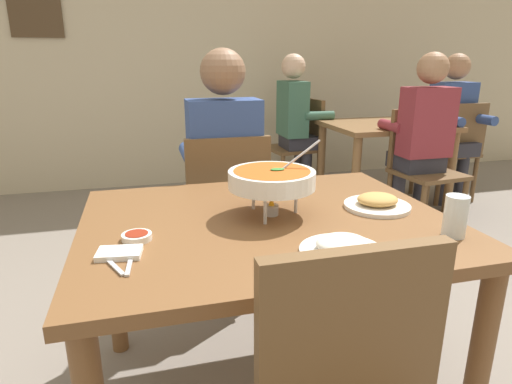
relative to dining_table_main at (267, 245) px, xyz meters
name	(u,v)px	position (x,y,z in m)	size (l,w,h in m)	color
cafe_rear_partition	(176,34)	(0.00, 3.20, 0.87)	(10.00, 0.10, 3.00)	beige
picture_frame_hung	(34,4)	(-1.23, 3.14, 1.09)	(0.44, 0.03, 0.56)	#4C3823
dining_table_main	(267,245)	(0.00, 0.00, 0.00)	(1.24, 0.98, 0.73)	brown
chair_diner_main	(225,208)	(0.00, 0.78, -0.12)	(0.44, 0.44, 0.90)	brown
diner_main	(223,162)	(0.00, 0.81, 0.11)	(0.40, 0.45, 1.31)	#2D2D38
curry_bowl	(272,179)	(0.02, 0.03, 0.23)	(0.33, 0.30, 0.26)	silver
rice_plate	(342,248)	(0.12, -0.33, 0.12)	(0.24, 0.24, 0.06)	white
appetizer_plate	(377,202)	(0.42, 0.00, 0.12)	(0.24, 0.24, 0.06)	white
sauce_dish	(137,236)	(-0.43, -0.08, 0.11)	(0.09, 0.09, 0.02)	white
napkin_folded	(119,253)	(-0.48, -0.18, 0.11)	(0.12, 0.08, 0.02)	white
fork_utensil	(111,263)	(-0.50, -0.23, 0.10)	(0.01, 0.17, 0.01)	silver
spoon_utensil	(130,261)	(-0.45, -0.23, 0.10)	(0.01, 0.17, 0.01)	silver
drink_glass	(455,218)	(0.51, -0.30, 0.16)	(0.07, 0.07, 0.13)	silver
dining_table_far	(385,138)	(1.64, 1.97, -0.03)	(1.00, 0.80, 0.73)	brown
chair_bg_left	(454,146)	(2.30, 1.90, -0.12)	(0.45, 0.45, 0.90)	brown
chair_bg_middle	(301,140)	(1.09, 2.55, -0.12)	(0.50, 0.50, 0.90)	brown
chair_bg_right	(420,162)	(1.65, 1.45, -0.12)	(0.48, 0.48, 0.90)	brown
patron_bg_left	(453,120)	(2.26, 1.90, 0.11)	(0.40, 0.45, 1.31)	#2D2D38
patron_bg_middle	(296,117)	(1.01, 2.49, 0.11)	(0.45, 0.40, 1.31)	#2D2D38
patron_bg_right	(422,132)	(1.61, 1.42, 0.11)	(0.40, 0.45, 1.31)	#2D2D38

